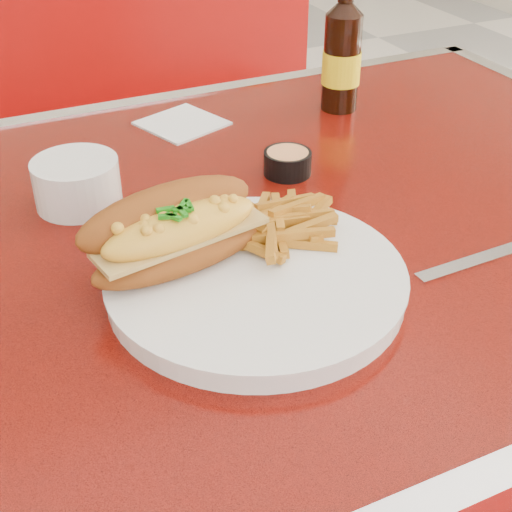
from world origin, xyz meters
name	(u,v)px	position (x,y,z in m)	size (l,w,h in m)	color
diner_table	(251,329)	(0.00, 0.00, 0.61)	(1.23, 0.83, 0.77)	red
booth_bench_far	(109,236)	(0.00, 0.81, 0.29)	(1.20, 0.51, 0.90)	#9E0D0A
dinner_plate	(256,280)	(-0.05, -0.12, 0.78)	(0.38, 0.38, 0.02)	white
mac_hoagie	(176,230)	(-0.11, -0.07, 0.83)	(0.20, 0.12, 0.08)	#8E4817
fries_pile	(270,221)	(-0.01, -0.07, 0.81)	(0.12, 0.11, 0.03)	orange
fork	(272,230)	(0.00, -0.06, 0.79)	(0.04, 0.14, 0.00)	silver
gravy_ramekin	(77,181)	(-0.17, 0.12, 0.80)	(0.12, 0.12, 0.06)	white
sauce_cup_right	(287,162)	(0.09, 0.08, 0.79)	(0.06, 0.06, 0.03)	black
beer_bottle	(342,54)	(0.26, 0.25, 0.85)	(0.07, 0.07, 0.22)	black
paper_napkin	(182,123)	(0.02, 0.29, 0.77)	(0.10, 0.10, 0.00)	white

